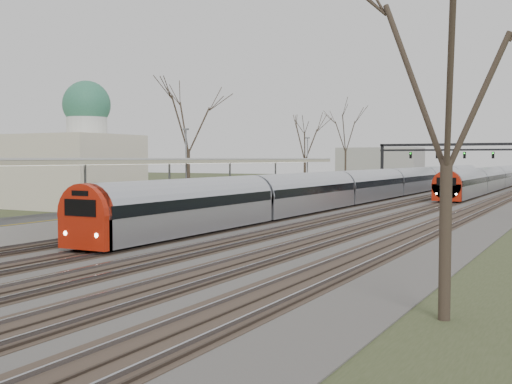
# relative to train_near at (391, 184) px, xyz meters

# --- Properties ---
(track_bed) EXTENTS (24.00, 160.00, 0.22)m
(track_bed) POSITION_rel_train_near_xyz_m (2.76, -8.59, -1.42)
(track_bed) COLOR #474442
(track_bed) RESTS_ON ground
(platform) EXTENTS (3.50, 69.00, 1.00)m
(platform) POSITION_rel_train_near_xyz_m (-6.55, -26.09, -0.98)
(platform) COLOR #9E9B93
(platform) RESTS_ON ground
(canopy) EXTENTS (4.10, 50.00, 3.11)m
(canopy) POSITION_rel_train_near_xyz_m (-6.55, -30.61, 2.45)
(canopy) COLOR slate
(canopy) RESTS_ON platform
(dome_building) EXTENTS (10.00, 8.00, 10.30)m
(dome_building) POSITION_rel_train_near_xyz_m (-19.21, -25.59, 2.24)
(dome_building) COLOR beige
(dome_building) RESTS_ON ground
(signal_gantry) EXTENTS (21.00, 0.59, 6.08)m
(signal_gantry) POSITION_rel_train_near_xyz_m (2.79, 21.40, 3.43)
(signal_gantry) COLOR black
(signal_gantry) RESTS_ON ground
(tree_west_far) EXTENTS (5.50, 5.50, 11.33)m
(tree_west_far) POSITION_rel_train_near_xyz_m (-14.50, -15.59, 6.54)
(tree_west_far) COLOR #2D231C
(tree_west_far) RESTS_ON ground
(tree_east_near) EXTENTS (4.50, 4.50, 9.27)m
(tree_east_near) POSITION_rel_train_near_xyz_m (15.50, -48.59, 5.08)
(tree_east_near) COLOR #2D231C
(tree_east_near) RESTS_ON ground
(train_near) EXTENTS (2.62, 90.21, 3.05)m
(train_near) POSITION_rel_train_near_xyz_m (0.00, 0.00, 0.00)
(train_near) COLOR #B6B8C1
(train_near) RESTS_ON ground
(train_far) EXTENTS (2.62, 75.21, 3.05)m
(train_far) POSITION_rel_train_near_xyz_m (7.00, 30.48, 0.00)
(train_far) COLOR #B6B8C1
(train_far) RESTS_ON ground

